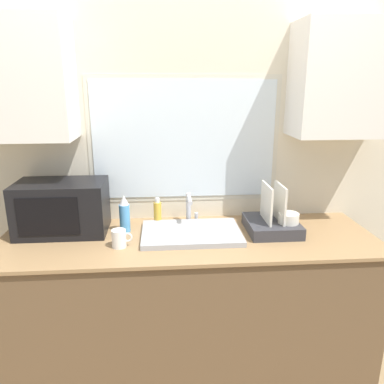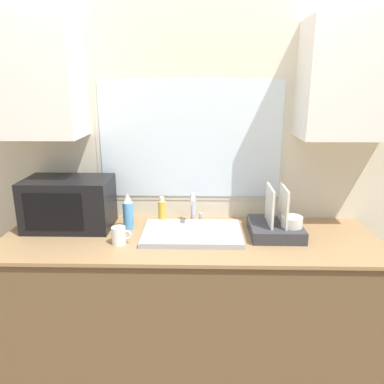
{
  "view_description": "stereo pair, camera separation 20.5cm",
  "coord_description": "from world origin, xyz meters",
  "px_view_note": "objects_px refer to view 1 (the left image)",
  "views": [
    {
      "loc": [
        -0.14,
        -1.66,
        1.74
      ],
      "look_at": [
        0.02,
        0.3,
        1.16
      ],
      "focal_mm": 35.0,
      "sensor_mm": 36.0,
      "label": 1
    },
    {
      "loc": [
        0.06,
        -1.67,
        1.74
      ],
      "look_at": [
        0.02,
        0.3,
        1.16
      ],
      "focal_mm": 35.0,
      "sensor_mm": 36.0,
      "label": 2
    }
  ],
  "objects_px": {
    "dish_rack": "(274,222)",
    "mug_near_sink": "(119,238)",
    "spray_bottle": "(125,214)",
    "faucet": "(190,206)",
    "soap_bottle": "(158,212)",
    "microwave": "(62,207)"
  },
  "relations": [
    {
      "from": "spray_bottle",
      "to": "soap_bottle",
      "type": "xyz_separation_m",
      "value": [
        0.19,
        0.11,
        -0.03
      ]
    },
    {
      "from": "faucet",
      "to": "dish_rack",
      "type": "relative_size",
      "value": 0.59
    },
    {
      "from": "dish_rack",
      "to": "spray_bottle",
      "type": "bearing_deg",
      "value": 175.22
    },
    {
      "from": "dish_rack",
      "to": "soap_bottle",
      "type": "bearing_deg",
      "value": 164.95
    },
    {
      "from": "faucet",
      "to": "spray_bottle",
      "type": "xyz_separation_m",
      "value": [
        -0.39,
        -0.1,
        -0.01
      ]
    },
    {
      "from": "soap_bottle",
      "to": "mug_near_sink",
      "type": "relative_size",
      "value": 1.53
    },
    {
      "from": "faucet",
      "to": "spray_bottle",
      "type": "relative_size",
      "value": 0.84
    },
    {
      "from": "soap_bottle",
      "to": "faucet",
      "type": "bearing_deg",
      "value": -2.06
    },
    {
      "from": "faucet",
      "to": "mug_near_sink",
      "type": "relative_size",
      "value": 1.71
    },
    {
      "from": "faucet",
      "to": "microwave",
      "type": "bearing_deg",
      "value": -173.76
    },
    {
      "from": "mug_near_sink",
      "to": "soap_bottle",
      "type": "bearing_deg",
      "value": 58.44
    },
    {
      "from": "microwave",
      "to": "dish_rack",
      "type": "xyz_separation_m",
      "value": [
        1.25,
        -0.1,
        -0.09
      ]
    },
    {
      "from": "dish_rack",
      "to": "mug_near_sink",
      "type": "distance_m",
      "value": 0.91
    },
    {
      "from": "dish_rack",
      "to": "mug_near_sink",
      "type": "bearing_deg",
      "value": -170.65
    },
    {
      "from": "microwave",
      "to": "mug_near_sink",
      "type": "relative_size",
      "value": 4.57
    },
    {
      "from": "microwave",
      "to": "spray_bottle",
      "type": "xyz_separation_m",
      "value": [
        0.36,
        -0.02,
        -0.04
      ]
    },
    {
      "from": "spray_bottle",
      "to": "mug_near_sink",
      "type": "height_order",
      "value": "spray_bottle"
    },
    {
      "from": "dish_rack",
      "to": "spray_bottle",
      "type": "distance_m",
      "value": 0.89
    },
    {
      "from": "microwave",
      "to": "faucet",
      "type": "bearing_deg",
      "value": 6.24
    },
    {
      "from": "faucet",
      "to": "mug_near_sink",
      "type": "xyz_separation_m",
      "value": [
        -0.41,
        -0.33,
        -0.07
      ]
    },
    {
      "from": "faucet",
      "to": "spray_bottle",
      "type": "distance_m",
      "value": 0.41
    },
    {
      "from": "soap_bottle",
      "to": "spray_bottle",
      "type": "bearing_deg",
      "value": -150.02
    }
  ]
}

